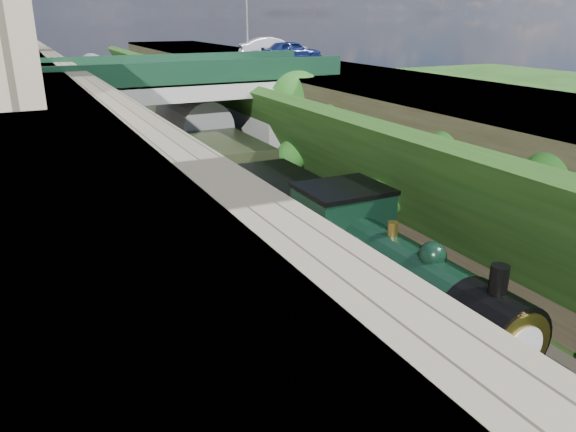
{
  "coord_description": "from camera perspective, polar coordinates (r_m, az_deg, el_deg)",
  "views": [
    {
      "loc": [
        -8.4,
        -6.68,
        9.47
      ],
      "look_at": [
        0.0,
        10.36,
        2.6
      ],
      "focal_mm": 35.0,
      "sensor_mm": 36.0,
      "label": 1
    }
  ],
  "objects": [
    {
      "name": "trackbed",
      "position": [
        29.5,
        -8.31,
        1.15
      ],
      "size": [
        10.0,
        90.0,
        0.2
      ],
      "primitive_type": "cube",
      "color": "#473F38",
      "rests_on": "ground"
    },
    {
      "name": "retaining_wall",
      "position": [
        27.5,
        -19.66,
        6.18
      ],
      "size": [
        1.0,
        90.0,
        7.0
      ],
      "primitive_type": "cube",
      "color": "#756B56",
      "rests_on": "ground"
    },
    {
      "name": "street_plateau_left",
      "position": [
        27.35,
        -26.92,
        5.11
      ],
      "size": [
        6.0,
        90.0,
        7.0
      ],
      "primitive_type": "cube",
      "color": "#262628",
      "rests_on": "ground"
    },
    {
      "name": "street_plateau_right",
      "position": [
        32.75,
        7.56,
        8.54
      ],
      "size": [
        8.0,
        90.0,
        6.25
      ],
      "primitive_type": "cube",
      "color": "#262628",
      "rests_on": "ground"
    },
    {
      "name": "embankment_slope",
      "position": [
        29.88,
        1.22,
        7.06
      ],
      "size": [
        4.48,
        90.61,
        6.37
      ],
      "color": "#1E4714",
      "rests_on": "ground"
    },
    {
      "name": "track_left",
      "position": [
        28.95,
        -12.08,
        0.85
      ],
      "size": [
        2.5,
        90.0,
        0.2
      ],
      "color": "black",
      "rests_on": "trackbed"
    },
    {
      "name": "track_right",
      "position": [
        29.82,
        -6.14,
        1.75
      ],
      "size": [
        2.5,
        90.0,
        0.2
      ],
      "color": "black",
      "rests_on": "trackbed"
    },
    {
      "name": "road_bridge",
      "position": [
        32.52,
        -9.31,
        10.08
      ],
      "size": [
        16.0,
        6.4,
        7.25
      ],
      "color": "gray",
      "rests_on": "ground"
    },
    {
      "name": "tree",
      "position": [
        31.89,
        0.77,
        11.18
      ],
      "size": [
        3.6,
        3.8,
        6.6
      ],
      "color": "black",
      "rests_on": "ground"
    },
    {
      "name": "lamppost",
      "position": [
        42.06,
        -4.15,
        19.96
      ],
      "size": [
        0.87,
        0.15,
        6.0
      ],
      "color": "gray",
      "rests_on": "street_plateau_right"
    },
    {
      "name": "car_blue",
      "position": [
        40.75,
        0.36,
        16.38
      ],
      "size": [
        4.4,
        1.96,
        1.47
      ],
      "primitive_type": "imported",
      "rotation": [
        0.0,
        0.0,
        1.62
      ],
      "color": "navy",
      "rests_on": "street_plateau_right"
    },
    {
      "name": "car_silver",
      "position": [
        42.4,
        -1.51,
        16.61
      ],
      "size": [
        5.18,
        2.82,
        1.62
      ],
      "primitive_type": "imported",
      "rotation": [
        0.0,
        0.0,
        1.33
      ],
      "color": "silver",
      "rests_on": "street_plateau_right"
    },
    {
      "name": "locomotive",
      "position": [
        17.35,
        10.58,
        -6.37
      ],
      "size": [
        3.1,
        10.22,
        3.83
      ],
      "color": "black",
      "rests_on": "trackbed"
    },
    {
      "name": "tender",
      "position": [
        23.26,
        -0.22,
        0.15
      ],
      "size": [
        2.7,
        6.0,
        3.05
      ],
      "color": "black",
      "rests_on": "trackbed"
    },
    {
      "name": "coach_front",
      "position": [
        34.48,
        -9.52,
        7.18
      ],
      "size": [
        2.9,
        18.0,
        3.7
      ],
      "color": "black",
      "rests_on": "trackbed"
    },
    {
      "name": "coach_middle",
      "position": [
        52.5,
        -15.73,
        11.03
      ],
      "size": [
        2.9,
        18.0,
        3.7
      ],
      "color": "black",
      "rests_on": "trackbed"
    },
    {
      "name": "coach_rear",
      "position": [
        70.92,
        -18.79,
        12.85
      ],
      "size": [
        2.9,
        18.0,
        3.7
      ],
      "color": "black",
      "rests_on": "trackbed"
    }
  ]
}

